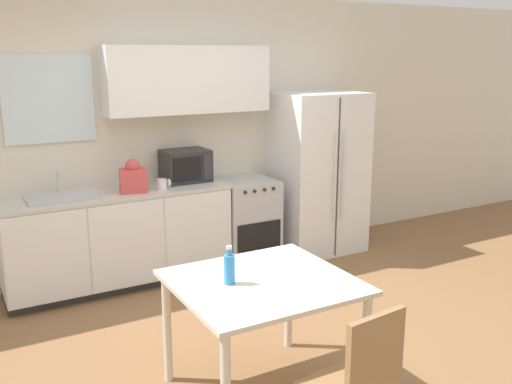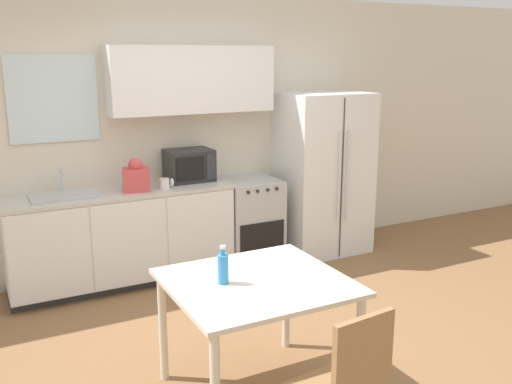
% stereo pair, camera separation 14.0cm
% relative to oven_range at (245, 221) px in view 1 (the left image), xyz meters
% --- Properties ---
extents(ground_plane, '(12.00, 12.00, 0.00)m').
position_rel_oven_range_xyz_m(ground_plane, '(-0.78, -1.61, -0.44)').
color(ground_plane, olive).
extents(wall_back, '(12.00, 0.38, 2.70)m').
position_rel_oven_range_xyz_m(wall_back, '(-0.75, 0.31, 0.99)').
color(wall_back, beige).
rests_on(wall_back, ground_plane).
extents(kitchen_counter, '(2.08, 0.61, 0.91)m').
position_rel_oven_range_xyz_m(kitchen_counter, '(-1.32, 0.01, 0.02)').
color(kitchen_counter, '#333333').
rests_on(kitchen_counter, ground_plane).
extents(oven_range, '(0.57, 0.63, 0.88)m').
position_rel_oven_range_xyz_m(oven_range, '(0.00, 0.00, 0.00)').
color(oven_range, '#B7BABC').
rests_on(oven_range, ground_plane).
extents(refrigerator, '(0.92, 0.75, 1.73)m').
position_rel_oven_range_xyz_m(refrigerator, '(0.88, -0.05, 0.43)').
color(refrigerator, white).
rests_on(refrigerator, ground_plane).
extents(kitchen_sink, '(0.61, 0.38, 0.23)m').
position_rel_oven_range_xyz_m(kitchen_sink, '(-1.80, 0.02, 0.48)').
color(kitchen_sink, '#B7BABC').
rests_on(kitchen_sink, kitchen_counter).
extents(microwave, '(0.44, 0.34, 0.31)m').
position_rel_oven_range_xyz_m(microwave, '(-0.60, 0.11, 0.62)').
color(microwave, '#282828').
rests_on(microwave, kitchen_counter).
extents(coffee_mug, '(0.13, 0.09, 0.10)m').
position_rel_oven_range_xyz_m(coffee_mug, '(-0.92, -0.10, 0.52)').
color(coffee_mug, white).
rests_on(coffee_mug, kitchen_counter).
extents(grocery_bag_0, '(0.28, 0.25, 0.31)m').
position_rel_oven_range_xyz_m(grocery_bag_0, '(-1.18, -0.06, 0.60)').
color(grocery_bag_0, '#D14C4C').
rests_on(grocery_bag_0, kitchen_counter).
extents(dining_table, '(1.07, 0.99, 0.78)m').
position_rel_oven_range_xyz_m(dining_table, '(-1.04, -2.18, 0.23)').
color(dining_table, beige).
rests_on(dining_table, ground_plane).
extents(dining_chair_near, '(0.44, 0.44, 0.93)m').
position_rel_oven_range_xyz_m(dining_chair_near, '(-0.97, -3.05, 0.10)').
color(dining_chair_near, '#997047').
rests_on(dining_chair_near, ground_plane).
extents(drink_bottle, '(0.07, 0.07, 0.24)m').
position_rel_oven_range_xyz_m(drink_bottle, '(-1.24, -2.12, 0.44)').
color(drink_bottle, '#338CD8').
rests_on(drink_bottle, dining_table).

